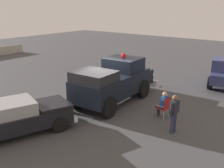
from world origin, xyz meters
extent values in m
plane|color=#424244|center=(0.00, 0.00, 0.00)|extent=(60.00, 60.00, 0.00)
cylinder|color=black|center=(-2.03, -0.70, 0.52)|extent=(1.06, 0.38, 1.04)
cylinder|color=black|center=(-2.16, 1.30, 0.52)|extent=(1.06, 0.38, 1.04)
cylinder|color=black|center=(1.46, -0.48, 0.52)|extent=(1.06, 0.38, 1.04)
cylinder|color=black|center=(1.34, 1.52, 0.52)|extent=(1.06, 0.38, 1.04)
cube|color=black|center=(-0.35, 0.41, 1.05)|extent=(5.02, 2.40, 1.10)
cube|color=black|center=(-3.19, 0.23, 0.92)|extent=(1.01, 1.81, 0.84)
cube|color=black|center=(-1.50, 0.34, 1.95)|extent=(1.82, 2.00, 0.76)
cube|color=#232328|center=(1.20, 0.51, 1.80)|extent=(1.82, 2.06, 0.60)
cube|color=silver|center=(-3.64, 0.21, 0.92)|extent=(0.21, 1.44, 0.64)
cube|color=silver|center=(-3.74, 0.20, 0.50)|extent=(0.34, 2.25, 0.24)
sphere|color=white|center=(-3.59, -0.57, 1.00)|extent=(0.28, 0.28, 0.26)
sphere|color=white|center=(-3.69, 0.98, 1.00)|extent=(0.28, 0.28, 0.26)
sphere|color=red|center=(-1.50, 0.34, 2.45)|extent=(0.30, 0.30, 0.28)
cylinder|color=black|center=(3.25, -0.74, 0.34)|extent=(0.73, 0.47, 0.68)
cylinder|color=black|center=(3.79, 0.80, 0.34)|extent=(0.73, 0.47, 0.68)
cube|color=black|center=(4.89, -0.45, 0.62)|extent=(4.56, 3.08, 0.64)
cube|color=black|center=(3.52, 0.03, 0.98)|extent=(1.86, 2.01, 0.20)
cube|color=#99999E|center=(5.17, -0.54, 1.18)|extent=(2.31, 2.10, 0.56)
cube|color=silver|center=(2.83, 0.27, 0.40)|extent=(0.77, 1.85, 0.20)
cylinder|color=black|center=(-6.13, 3.85, 0.40)|extent=(0.84, 0.43, 0.80)
cylinder|color=black|center=(-9.18, 3.26, 0.40)|extent=(0.84, 0.43, 0.80)
cylinder|color=#B7BABF|center=(-0.12, 3.29, 0.22)|extent=(0.03, 0.03, 0.44)
cylinder|color=#B7BABF|center=(-0.56, 3.34, 0.22)|extent=(0.03, 0.03, 0.44)
cylinder|color=#B7BABF|center=(-0.07, 3.73, 0.22)|extent=(0.03, 0.03, 0.44)
cylinder|color=#B7BABF|center=(-0.51, 3.78, 0.22)|extent=(0.03, 0.03, 0.44)
cube|color=#B21E1E|center=(-0.32, 3.53, 0.46)|extent=(0.53, 0.53, 0.04)
cube|color=#B21E1E|center=(-0.29, 3.77, 0.74)|extent=(0.48, 0.10, 0.56)
cube|color=#B7BABF|center=(-0.08, 3.50, 0.62)|extent=(0.09, 0.44, 0.03)
cube|color=#B7BABF|center=(-0.55, 3.56, 0.62)|extent=(0.09, 0.44, 0.03)
cylinder|color=#B7BABF|center=(-4.11, -0.66, 0.22)|extent=(0.03, 0.03, 0.44)
cylinder|color=#B7BABF|center=(-4.03, -1.09, 0.22)|extent=(0.03, 0.03, 0.44)
cylinder|color=#B7BABF|center=(-4.54, -0.74, 0.22)|extent=(0.03, 0.03, 0.44)
cylinder|color=#B7BABF|center=(-4.46, -1.17, 0.22)|extent=(0.03, 0.03, 0.44)
cube|color=#1959A5|center=(-4.28, -0.91, 0.46)|extent=(0.56, 0.56, 0.04)
cube|color=#1959A5|center=(-4.52, -0.96, 0.74)|extent=(0.12, 0.48, 0.56)
cube|color=#B7BABF|center=(-4.33, -0.68, 0.62)|extent=(0.44, 0.11, 0.03)
cube|color=#B7BABF|center=(-4.24, -1.15, 0.62)|extent=(0.44, 0.11, 0.03)
cylinder|color=#383842|center=(-0.25, 3.25, 0.23)|extent=(0.14, 0.14, 0.45)
cylinder|color=#383842|center=(-0.45, 3.28, 0.23)|extent=(0.14, 0.14, 0.45)
cube|color=#383842|center=(-0.23, 3.41, 0.51)|extent=(0.20, 0.45, 0.13)
cube|color=#383842|center=(-0.43, 3.43, 0.51)|extent=(0.20, 0.45, 0.13)
cube|color=#1E478C|center=(-0.31, 3.62, 0.81)|extent=(0.42, 0.26, 0.54)
sphere|color=tan|center=(-0.31, 3.60, 1.18)|extent=(0.24, 0.24, 0.22)
cylinder|color=#2D334C|center=(0.94, 4.63, 0.44)|extent=(0.16, 0.16, 0.88)
cylinder|color=#2D334C|center=(0.72, 4.64, 0.44)|extent=(0.16, 0.16, 0.88)
cube|color=#26262D|center=(0.83, 4.63, 1.16)|extent=(0.43, 0.28, 0.56)
cylinder|color=#26262D|center=(1.10, 4.62, 1.10)|extent=(0.10, 0.10, 0.60)
cylinder|color=#26262D|center=(0.56, 4.64, 1.10)|extent=(0.10, 0.10, 0.60)
sphere|color=brown|center=(0.83, 4.63, 1.56)|extent=(0.24, 0.24, 0.23)
cube|color=orange|center=(2.08, -0.53, 0.02)|extent=(0.40, 0.40, 0.04)
cone|color=orange|center=(2.08, -0.53, 0.33)|extent=(0.32, 0.32, 0.60)
camera|label=1|loc=(10.47, 8.90, 5.26)|focal=42.46mm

